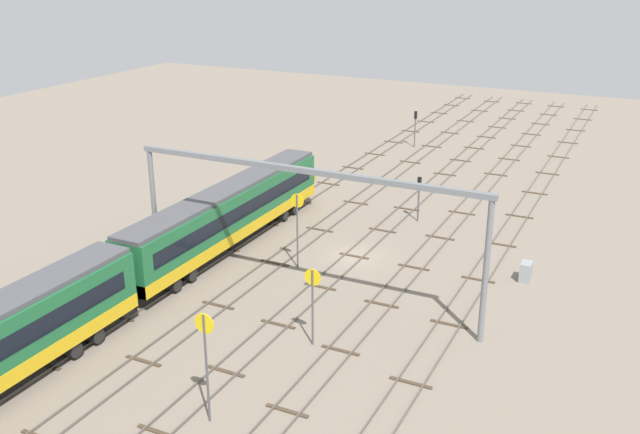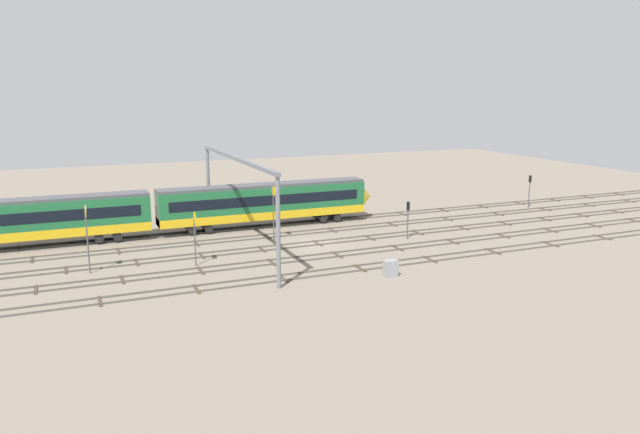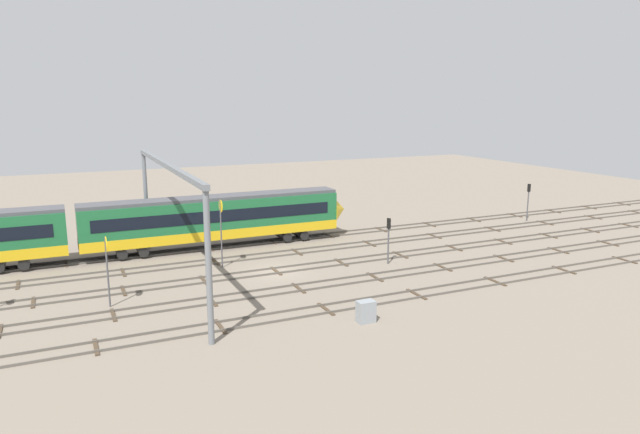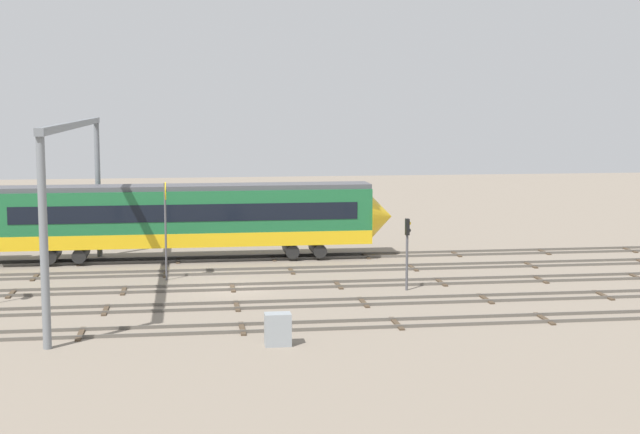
{
  "view_description": "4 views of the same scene",
  "coord_description": "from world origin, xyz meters",
  "px_view_note": "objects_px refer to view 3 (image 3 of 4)",
  "views": [
    {
      "loc": [
        -46.27,
        -19.71,
        21.88
      ],
      "look_at": [
        0.13,
        2.97,
        2.69
      ],
      "focal_mm": 40.14,
      "sensor_mm": 36.0,
      "label": 1
    },
    {
      "loc": [
        -23.4,
        -55.44,
        15.52
      ],
      "look_at": [
        1.84,
        3.67,
        1.91
      ],
      "focal_mm": 34.12,
      "sensor_mm": 36.0,
      "label": 2
    },
    {
      "loc": [
        -15.54,
        -42.59,
        13.82
      ],
      "look_at": [
        5.16,
        2.64,
        3.61
      ],
      "focal_mm": 32.34,
      "sensor_mm": 36.0,
      "label": 3
    },
    {
      "loc": [
        -2.25,
        -51.73,
        10.41
      ],
      "look_at": [
        5.34,
        3.02,
        3.54
      ],
      "focal_mm": 52.91,
      "sensor_mm": 36.0,
      "label": 4
    }
  ],
  "objects_px": {
    "signal_light_trackside_departure": "(389,234)",
    "overhead_gantry": "(168,190)",
    "relay_cabinet": "(366,312)",
    "speed_sign_mid_trackside": "(107,260)",
    "speed_sign_far_trackside": "(221,223)",
    "signal_light_trackside_approach": "(528,197)"
  },
  "relations": [
    {
      "from": "speed_sign_mid_trackside",
      "to": "signal_light_trackside_departure",
      "type": "xyz_separation_m",
      "value": [
        22.56,
        1.14,
        -0.65
      ]
    },
    {
      "from": "signal_light_trackside_departure",
      "to": "relay_cabinet",
      "type": "height_order",
      "value": "signal_light_trackside_departure"
    },
    {
      "from": "signal_light_trackside_departure",
      "to": "speed_sign_far_trackside",
      "type": "bearing_deg",
      "value": 159.98
    },
    {
      "from": "overhead_gantry",
      "to": "relay_cabinet",
      "type": "distance_m",
      "value": 17.27
    },
    {
      "from": "speed_sign_mid_trackside",
      "to": "speed_sign_far_trackside",
      "type": "xyz_separation_m",
      "value": [
        9.39,
        5.94,
        0.51
      ]
    },
    {
      "from": "signal_light_trackside_approach",
      "to": "relay_cabinet",
      "type": "distance_m",
      "value": 37.32
    },
    {
      "from": "signal_light_trackside_approach",
      "to": "signal_light_trackside_departure",
      "type": "height_order",
      "value": "signal_light_trackside_approach"
    },
    {
      "from": "speed_sign_far_trackside",
      "to": "signal_light_trackside_departure",
      "type": "xyz_separation_m",
      "value": [
        13.18,
        -4.8,
        -1.16
      ]
    },
    {
      "from": "speed_sign_far_trackside",
      "to": "signal_light_trackside_approach",
      "type": "bearing_deg",
      "value": 5.7
    },
    {
      "from": "relay_cabinet",
      "to": "signal_light_trackside_approach",
      "type": "bearing_deg",
      "value": 31.07
    },
    {
      "from": "speed_sign_mid_trackside",
      "to": "signal_light_trackside_approach",
      "type": "xyz_separation_m",
      "value": [
        46.34,
        9.62,
        -0.44
      ]
    },
    {
      "from": "speed_sign_far_trackside",
      "to": "relay_cabinet",
      "type": "height_order",
      "value": "speed_sign_far_trackside"
    },
    {
      "from": "overhead_gantry",
      "to": "speed_sign_mid_trackside",
      "type": "height_order",
      "value": "overhead_gantry"
    },
    {
      "from": "signal_light_trackside_departure",
      "to": "overhead_gantry",
      "type": "bearing_deg",
      "value": 173.66
    },
    {
      "from": "overhead_gantry",
      "to": "signal_light_trackside_departure",
      "type": "height_order",
      "value": "overhead_gantry"
    },
    {
      "from": "overhead_gantry",
      "to": "signal_light_trackside_departure",
      "type": "distance_m",
      "value": 18.51
    },
    {
      "from": "overhead_gantry",
      "to": "signal_light_trackside_approach",
      "type": "distance_m",
      "value": 42.32
    },
    {
      "from": "signal_light_trackside_departure",
      "to": "relay_cabinet",
      "type": "xyz_separation_m",
      "value": [
        -8.14,
        -10.74,
        -1.93
      ]
    },
    {
      "from": "speed_sign_mid_trackside",
      "to": "signal_light_trackside_departure",
      "type": "height_order",
      "value": "speed_sign_mid_trackside"
    },
    {
      "from": "speed_sign_mid_trackside",
      "to": "signal_light_trackside_departure",
      "type": "relative_size",
      "value": 1.23
    },
    {
      "from": "speed_sign_mid_trackside",
      "to": "speed_sign_far_trackside",
      "type": "height_order",
      "value": "speed_sign_far_trackside"
    },
    {
      "from": "signal_light_trackside_approach",
      "to": "relay_cabinet",
      "type": "relative_size",
      "value": 3.09
    }
  ]
}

